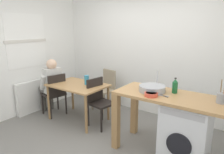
# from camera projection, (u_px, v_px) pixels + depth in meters

# --- Properties ---
(ground_plane) EXTENTS (5.46, 5.46, 0.00)m
(ground_plane) POSITION_uv_depth(u_px,v_px,m) (97.00, 146.00, 3.26)
(ground_plane) COLOR slate
(wall_back) EXTENTS (4.60, 0.10, 2.70)m
(wall_back) POSITION_uv_depth(u_px,v_px,m) (148.00, 51.00, 4.34)
(wall_back) COLOR white
(wall_back) RESTS_ON ground_plane
(wall_window_side) EXTENTS (0.12, 3.80, 2.70)m
(wall_window_side) POSITION_uv_depth(u_px,v_px,m) (12.00, 52.00, 4.14)
(wall_window_side) COLOR white
(wall_window_side) RESTS_ON ground_plane
(radiator) EXTENTS (0.10, 0.80, 0.70)m
(radiator) POSITION_uv_depth(u_px,v_px,m) (34.00, 96.00, 4.54)
(radiator) COLOR white
(radiator) RESTS_ON ground_plane
(dining_table) EXTENTS (1.10, 0.76, 0.74)m
(dining_table) POSITION_uv_depth(u_px,v_px,m) (78.00, 89.00, 4.06)
(dining_table) COLOR tan
(dining_table) RESTS_ON ground_plane
(chair_person_seat) EXTENTS (0.47, 0.47, 0.90)m
(chair_person_seat) POSITION_uv_depth(u_px,v_px,m) (55.00, 92.00, 4.30)
(chair_person_seat) COLOR black
(chair_person_seat) RESTS_ON ground_plane
(chair_opposite) EXTENTS (0.46, 0.46, 0.90)m
(chair_opposite) POSITION_uv_depth(u_px,v_px,m) (99.00, 99.00, 3.87)
(chair_opposite) COLOR black
(chair_opposite) RESTS_ON ground_plane
(chair_spare_by_wall) EXTENTS (0.47, 0.47, 0.90)m
(chair_spare_by_wall) POSITION_uv_depth(u_px,v_px,m) (106.00, 87.00, 4.64)
(chair_spare_by_wall) COLOR gray
(chair_spare_by_wall) RESTS_ON ground_plane
(seated_person) EXTENTS (0.54, 0.54, 1.20)m
(seated_person) POSITION_uv_depth(u_px,v_px,m) (51.00, 83.00, 4.38)
(seated_person) COLOR #595651
(seated_person) RESTS_ON ground_plane
(kitchen_counter) EXTENTS (1.50, 0.68, 0.92)m
(kitchen_counter) POSITION_uv_depth(u_px,v_px,m) (155.00, 102.00, 3.01)
(kitchen_counter) COLOR tan
(kitchen_counter) RESTS_ON ground_plane
(washing_machine) EXTENTS (0.60, 0.61, 0.86)m
(washing_machine) POSITION_uv_depth(u_px,v_px,m) (186.00, 132.00, 2.83)
(washing_machine) COLOR silver
(washing_machine) RESTS_ON ground_plane
(sink_basin) EXTENTS (0.38, 0.38, 0.09)m
(sink_basin) POSITION_uv_depth(u_px,v_px,m) (152.00, 89.00, 2.99)
(sink_basin) COLOR #9EA0A5
(sink_basin) RESTS_ON kitchen_counter
(tap) EXTENTS (0.02, 0.02, 0.28)m
(tap) POSITION_uv_depth(u_px,v_px,m) (157.00, 80.00, 3.12)
(tap) COLOR #B2B2B7
(tap) RESTS_ON kitchen_counter
(bottle_tall_green) EXTENTS (0.08, 0.08, 0.22)m
(bottle_tall_green) POSITION_uv_depth(u_px,v_px,m) (175.00, 86.00, 2.91)
(bottle_tall_green) COLOR #19592D
(bottle_tall_green) RESTS_ON kitchen_counter
(mixing_bowl) EXTENTS (0.18, 0.18, 0.05)m
(mixing_bowl) POSITION_uv_depth(u_px,v_px,m) (151.00, 94.00, 2.80)
(mixing_bowl) COLOR #D84C38
(mixing_bowl) RESTS_ON kitchen_counter
(utensil_crock) EXTENTS (0.11, 0.11, 0.30)m
(utensil_crock) POSITION_uv_depth(u_px,v_px,m) (221.00, 98.00, 2.53)
(utensil_crock) COLOR gray
(utensil_crock) RESTS_ON kitchen_counter
(vase) EXTENTS (0.09, 0.09, 0.18)m
(vase) POSITION_uv_depth(u_px,v_px,m) (87.00, 80.00, 4.01)
(vase) COLOR teal
(vase) RESTS_ON dining_table
(scissors) EXTENTS (0.15, 0.06, 0.01)m
(scissors) POSITION_uv_depth(u_px,v_px,m) (163.00, 96.00, 2.81)
(scissors) COLOR #B2B2B7
(scissors) RESTS_ON kitchen_counter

